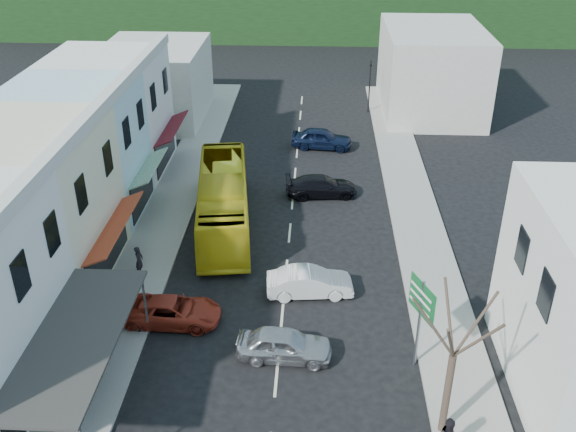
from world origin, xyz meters
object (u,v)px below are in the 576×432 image
(direction_sign, at_px, (419,325))
(car_red, at_px, (173,310))
(bus, at_px, (223,202))
(car_silver, at_px, (284,344))
(street_tree, at_px, (453,356))
(traffic_signal, at_px, (369,87))
(car_white, at_px, (310,282))
(pedestrian_left, at_px, (139,260))

(direction_sign, bearing_deg, car_red, 145.95)
(bus, height_order, car_silver, bus)
(direction_sign, height_order, street_tree, street_tree)
(street_tree, distance_m, traffic_signal, 35.72)
(car_white, bearing_deg, car_silver, 162.27)
(car_silver, relative_size, pedestrian_left, 2.59)
(bus, distance_m, street_tree, 18.55)
(car_silver, relative_size, car_red, 0.96)
(car_red, bearing_deg, car_white, -66.99)
(car_silver, distance_m, pedestrian_left, 9.69)
(street_tree, bearing_deg, car_silver, 147.45)
(car_white, xyz_separation_m, car_red, (-6.26, -2.51, 0.00))
(pedestrian_left, bearing_deg, car_silver, -122.29)
(car_red, bearing_deg, traffic_signal, -18.85)
(car_white, height_order, car_red, same)
(bus, xyz_separation_m, car_white, (5.15, -6.74, -0.85))
(bus, xyz_separation_m, direction_sign, (9.69, -11.63, 0.57))
(car_white, bearing_deg, bus, 31.64)
(car_silver, bearing_deg, direction_sign, -89.06)
(pedestrian_left, height_order, street_tree, street_tree)
(direction_sign, bearing_deg, traffic_signal, 68.42)
(street_tree, bearing_deg, traffic_signal, 90.87)
(car_silver, height_order, street_tree, street_tree)
(pedestrian_left, bearing_deg, bus, -27.75)
(traffic_signal, bearing_deg, direction_sign, 113.99)
(street_tree, height_order, traffic_signal, street_tree)
(car_silver, bearing_deg, car_white, -9.08)
(street_tree, bearing_deg, car_red, 151.82)
(traffic_signal, bearing_deg, car_red, 93.95)
(direction_sign, distance_m, street_tree, 4.04)
(car_white, bearing_deg, pedestrian_left, 76.75)
(car_silver, relative_size, direction_sign, 1.04)
(car_white, xyz_separation_m, direction_sign, (4.54, -4.89, 1.42))
(car_red, bearing_deg, pedestrian_left, 35.13)
(pedestrian_left, height_order, direction_sign, direction_sign)
(traffic_signal, bearing_deg, street_tree, 114.86)
(pedestrian_left, xyz_separation_m, traffic_signal, (13.26, 25.95, 1.24))
(street_tree, bearing_deg, bus, 123.73)
(car_white, xyz_separation_m, traffic_signal, (4.54, 27.11, 1.54))
(bus, distance_m, traffic_signal, 22.56)
(car_white, relative_size, street_tree, 0.60)
(bus, height_order, direction_sign, direction_sign)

